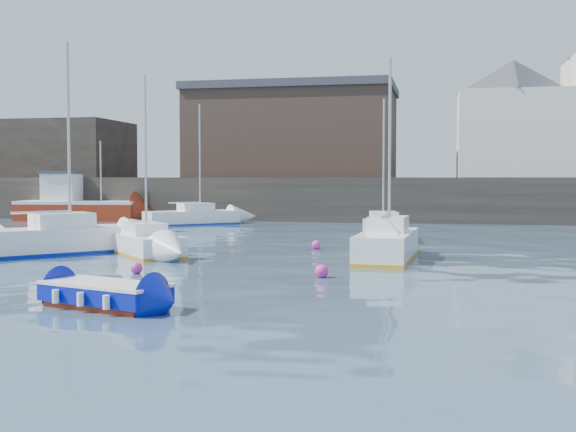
% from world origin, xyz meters
% --- Properties ---
extents(water, '(220.00, 220.00, 0.00)m').
position_xyz_m(water, '(0.00, 0.00, 0.00)').
color(water, '#2D4760').
rests_on(water, ground).
extents(quay_wall, '(90.00, 5.00, 3.00)m').
position_xyz_m(quay_wall, '(0.00, 35.00, 1.50)').
color(quay_wall, '#28231E').
rests_on(quay_wall, ground).
extents(land_strip, '(90.00, 32.00, 2.80)m').
position_xyz_m(land_strip, '(0.00, 53.00, 1.40)').
color(land_strip, '#28231E').
rests_on(land_strip, ground).
extents(bldg_east_d, '(11.14, 11.14, 8.95)m').
position_xyz_m(bldg_east_d, '(11.00, 41.50, 7.36)').
color(bldg_east_d, white).
rests_on(bldg_east_d, land_strip).
extents(warehouse, '(16.40, 10.40, 7.60)m').
position_xyz_m(warehouse, '(-6.00, 43.00, 6.62)').
color(warehouse, '#3D2D26').
rests_on(warehouse, land_strip).
extents(bldg_west, '(14.00, 8.00, 5.00)m').
position_xyz_m(bldg_west, '(-28.00, 42.00, 5.30)').
color(bldg_west, '#353028').
rests_on(bldg_west, land_strip).
extents(blue_dinghy, '(3.32, 2.21, 0.58)m').
position_xyz_m(blue_dinghy, '(-1.77, 0.11, 0.32)').
color(blue_dinghy, maroon).
rests_on(blue_dinghy, ground).
extents(fishing_boat, '(8.67, 4.09, 5.54)m').
position_xyz_m(fishing_boat, '(-19.33, 31.47, 1.07)').
color(fishing_boat, maroon).
rests_on(fishing_boat, ground).
extents(sailboat_a, '(5.69, 6.09, 8.23)m').
position_xyz_m(sailboat_a, '(-8.90, 10.47, 0.58)').
color(sailboat_a, white).
rests_on(sailboat_a, ground).
extents(sailboat_b, '(4.82, 5.10, 6.85)m').
position_xyz_m(sailboat_b, '(-5.62, 11.19, 0.45)').
color(sailboat_b, white).
rests_on(sailboat_b, ground).
extents(sailboat_c, '(2.08, 5.67, 7.35)m').
position_xyz_m(sailboat_c, '(3.83, 11.29, 0.56)').
color(sailboat_c, white).
rests_on(sailboat_c, ground).
extents(sailboat_f, '(2.61, 5.46, 6.82)m').
position_xyz_m(sailboat_f, '(3.07, 20.08, 0.48)').
color(sailboat_f, white).
rests_on(sailboat_f, ground).
extents(sailboat_h, '(5.71, 5.35, 7.64)m').
position_xyz_m(sailboat_h, '(-9.67, 28.46, 0.50)').
color(sailboat_h, white).
rests_on(sailboat_h, ground).
extents(buoy_near, '(0.37, 0.37, 0.37)m').
position_xyz_m(buoy_near, '(-3.46, 5.73, 0.00)').
color(buoy_near, '#D82B97').
rests_on(buoy_near, ground).
extents(buoy_mid, '(0.41, 0.41, 0.41)m').
position_xyz_m(buoy_mid, '(2.27, 6.05, 0.00)').
color(buoy_mid, '#D82B97').
rests_on(buoy_mid, ground).
extents(buoy_far, '(0.38, 0.38, 0.38)m').
position_xyz_m(buoy_far, '(0.66, 14.56, 0.00)').
color(buoy_far, '#D82B97').
rests_on(buoy_far, ground).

